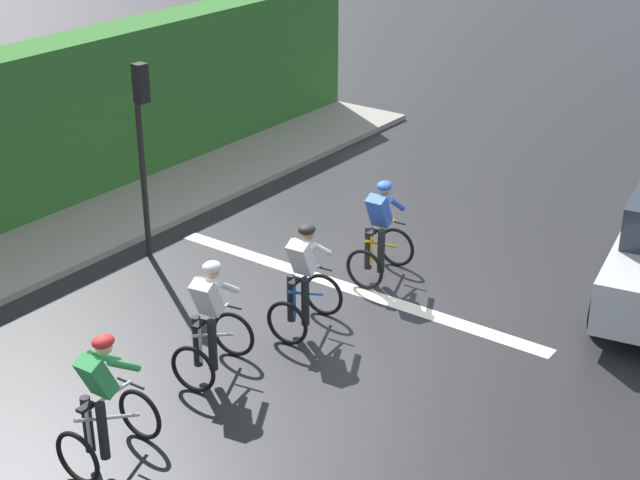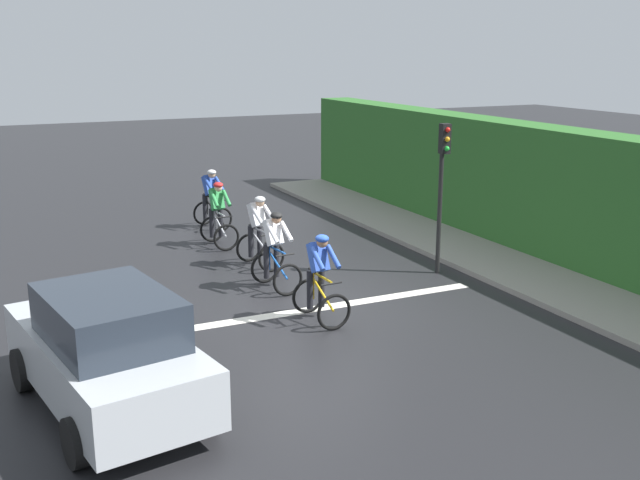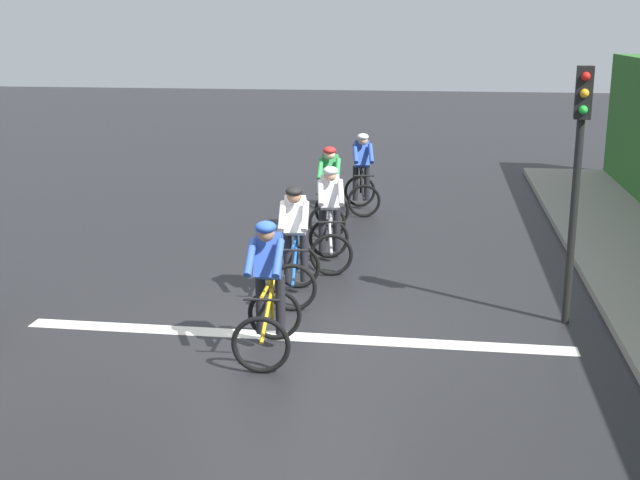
% 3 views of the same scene
% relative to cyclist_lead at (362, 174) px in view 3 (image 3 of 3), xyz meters
% --- Properties ---
extents(ground_plane, '(80.00, 80.00, 0.00)m').
position_rel_cyclist_lead_xyz_m(ground_plane, '(-0.17, -7.13, -0.80)').
color(ground_plane, black).
extents(road_marking_stop_line, '(7.00, 0.30, 0.01)m').
position_rel_cyclist_lead_xyz_m(road_marking_stop_line, '(-0.17, -7.32, -0.79)').
color(road_marking_stop_line, silver).
rests_on(road_marking_stop_line, ground).
extents(cyclist_lead, '(0.86, 1.18, 1.66)m').
position_rel_cyclist_lead_xyz_m(cyclist_lead, '(0.00, 0.00, 0.00)').
color(cyclist_lead, black).
rests_on(cyclist_lead, ground).
extents(cyclist_second, '(0.73, 1.11, 1.66)m').
position_rel_cyclist_lead_xyz_m(cyclist_second, '(-0.42, -1.96, 0.00)').
color(cyclist_second, black).
rests_on(cyclist_second, ground).
extents(cyclist_mid, '(0.86, 1.18, 1.66)m').
position_rel_cyclist_lead_xyz_m(cyclist_mid, '(-0.13, -4.11, 0.00)').
color(cyclist_mid, black).
rests_on(cyclist_mid, ground).
extents(cyclist_fourth, '(0.78, 1.14, 1.66)m').
position_rel_cyclist_lead_xyz_m(cyclist_fourth, '(-0.41, -5.82, 0.00)').
color(cyclist_fourth, black).
rests_on(cyclist_fourth, ground).
extents(cyclist_trailing, '(0.73, 1.11, 1.66)m').
position_rel_cyclist_lead_xyz_m(cyclist_trailing, '(-0.36, -7.92, 0.00)').
color(cyclist_trailing, black).
rests_on(cyclist_trailing, ground).
extents(traffic_light_near_crossing, '(0.22, 0.31, 3.34)m').
position_rel_cyclist_lead_xyz_m(traffic_light_near_crossing, '(3.30, -6.36, 1.43)').
color(traffic_light_near_crossing, black).
rests_on(traffic_light_near_crossing, ground).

